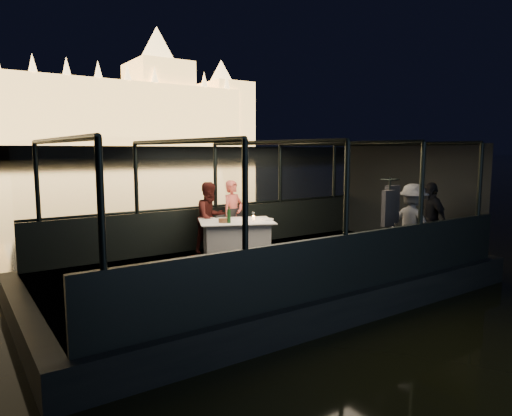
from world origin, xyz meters
TOP-DOWN VIEW (x-y plane):
  - boat_hull at (0.00, 0.00)m, footprint 8.60×4.40m
  - boat_deck at (0.00, 0.00)m, footprint 8.00×4.00m
  - gunwale_port at (0.00, 2.00)m, footprint 8.00×0.08m
  - gunwale_starboard at (0.00, -2.00)m, footprint 8.00×0.08m
  - cabin_glass_port at (0.00, 2.00)m, footprint 8.00×0.02m
  - cabin_glass_starboard at (0.00, -2.00)m, footprint 8.00×0.02m
  - cabin_roof_glass at (0.00, 0.00)m, footprint 8.00×4.00m
  - end_wall_fore at (-4.00, 0.00)m, footprint 0.02×4.00m
  - end_wall_aft at (4.00, 0.00)m, footprint 0.02×4.00m
  - canopy_ribs at (0.00, 0.00)m, footprint 8.00×4.00m
  - dining_table_central at (-0.19, 0.82)m, footprint 1.75×1.54m
  - chair_port_left at (-0.17, 1.27)m, footprint 0.47×0.47m
  - chair_port_right at (0.18, 1.27)m, footprint 0.53×0.53m
  - coat_stand at (1.74, -1.36)m, footprint 0.55×0.48m
  - person_woman_coral at (0.17, 1.54)m, footprint 0.62×0.49m
  - person_man_maroon at (-0.38, 1.55)m, footprint 0.80×0.67m
  - passenger_stripe at (2.35, -1.43)m, footprint 0.64×1.04m
  - passenger_dark at (3.16, -1.24)m, footprint 0.61×0.97m
  - wine_bottle at (-0.46, 0.65)m, footprint 0.08×0.08m
  - bread_basket at (-0.51, 0.77)m, footprint 0.24×0.24m
  - amber_candle at (0.16, 0.72)m, footprint 0.07×0.07m
  - plate_near at (0.41, 0.58)m, footprint 0.27×0.27m
  - plate_far at (-0.27, 1.03)m, footprint 0.27×0.27m
  - wine_glass_white at (-0.46, 0.69)m, footprint 0.08×0.08m
  - wine_glass_red at (0.17, 1.04)m, footprint 0.08×0.08m
  - wine_glass_empty at (0.03, 0.53)m, footprint 0.06×0.06m

SIDE VIEW (x-z plane):
  - boat_hull at x=0.00m, z-range -0.50..0.50m
  - boat_deck at x=0.00m, z-range 0.46..0.50m
  - dining_table_central at x=-0.19m, z-range 0.50..1.27m
  - gunwale_port at x=0.00m, z-range 0.50..1.40m
  - gunwale_starboard at x=0.00m, z-range 0.50..1.40m
  - chair_port_left at x=-0.17m, z-range 0.55..1.35m
  - chair_port_right at x=0.18m, z-range 0.50..1.40m
  - person_woman_coral at x=0.17m, z-range 0.49..2.01m
  - person_man_maroon at x=-0.38m, z-range 0.50..2.00m
  - plate_near at x=0.41m, z-range 1.27..1.28m
  - plate_far at x=-0.27m, z-range 1.27..1.28m
  - bread_basket at x=-0.51m, z-range 1.26..1.35m
  - amber_candle at x=0.16m, z-range 1.26..1.35m
  - passenger_stripe at x=2.35m, z-range 0.58..2.12m
  - passenger_dark at x=3.16m, z-range 0.59..2.11m
  - wine_glass_white at x=-0.46m, z-range 1.26..1.46m
  - wine_glass_red at x=0.17m, z-range 1.26..1.46m
  - wine_glass_empty at x=0.03m, z-range 1.27..1.45m
  - coat_stand at x=1.74m, z-range 0.56..2.24m
  - wine_bottle at x=-0.46m, z-range 1.26..1.57m
  - end_wall_fore at x=-4.00m, z-range 0.50..2.80m
  - end_wall_aft at x=4.00m, z-range 0.50..2.80m
  - canopy_ribs at x=0.00m, z-range 0.50..2.80m
  - cabin_glass_port at x=0.00m, z-range 1.40..2.80m
  - cabin_glass_starboard at x=0.00m, z-range 1.40..2.80m
  - cabin_roof_glass at x=0.00m, z-range 2.79..2.81m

